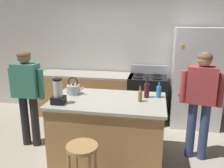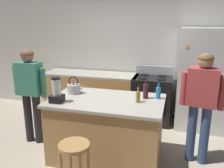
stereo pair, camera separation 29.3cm
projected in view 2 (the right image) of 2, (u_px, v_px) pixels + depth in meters
ground_plane at (107, 157)px, 3.65m from camera, size 14.00×14.00×0.00m
back_wall at (132, 52)px, 5.11m from camera, size 8.00×0.10×2.70m
kitchen_island at (107, 129)px, 3.53m from camera, size 1.63×0.99×0.93m
back_counter_run at (92, 94)px, 5.17m from camera, size 2.00×0.64×0.93m
refrigerator at (202, 80)px, 4.43m from camera, size 0.90×0.73×1.90m
stove_range at (152, 99)px, 4.81m from camera, size 0.76×0.65×1.11m
person_by_island_left at (30, 88)px, 3.87m from camera, size 0.59×0.22×1.58m
person_by_sink_right at (201, 99)px, 3.29m from camera, size 0.60×0.29×1.61m
bar_stool at (75, 156)px, 2.72m from camera, size 0.36×0.36×0.68m
blender_appliance at (56, 92)px, 3.26m from camera, size 0.17×0.17×0.35m
bottle_vinegar at (138, 96)px, 3.27m from camera, size 0.06×0.06×0.24m
bottle_wine at (146, 91)px, 3.42m from camera, size 0.08×0.08×0.32m
bottle_soda at (158, 92)px, 3.41m from camera, size 0.07×0.07×0.26m
tea_kettle at (74, 88)px, 3.67m from camera, size 0.28×0.20×0.27m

